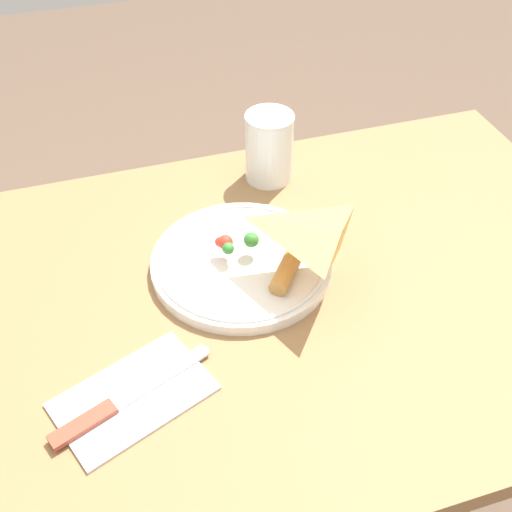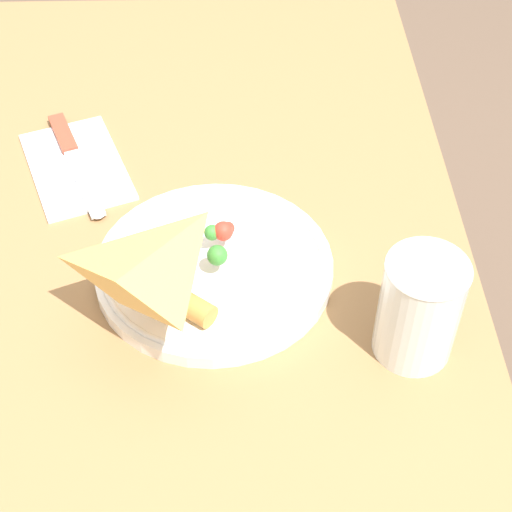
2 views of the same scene
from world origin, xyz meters
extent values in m
cube|color=olive|center=(0.00, 0.00, 0.73)|extent=(1.12, 0.66, 0.03)
cube|color=#4C3823|center=(-0.51, -0.28, 0.36)|extent=(0.06, 0.06, 0.71)
cube|color=#4C3823|center=(-0.51, 0.28, 0.36)|extent=(0.06, 0.06, 0.71)
cylinder|color=white|center=(0.02, 0.06, 0.75)|extent=(0.25, 0.25, 0.02)
torus|color=white|center=(0.02, 0.06, 0.76)|extent=(0.23, 0.23, 0.01)
pyramid|color=#DBA351|center=(0.03, 0.05, 0.77)|extent=(0.17, 0.16, 0.02)
cylinder|color=#C68942|center=(0.08, 0.01, 0.77)|extent=(0.08, 0.09, 0.02)
sphere|color=#388433|center=(0.04, 0.06, 0.79)|extent=(0.02, 0.02, 0.02)
sphere|color=red|center=(0.01, 0.07, 0.79)|extent=(0.02, 0.02, 0.02)
sphere|color=red|center=(0.00, 0.07, 0.79)|extent=(0.01, 0.01, 0.01)
sphere|color=#388433|center=(0.01, 0.05, 0.79)|extent=(0.02, 0.02, 0.02)
cylinder|color=white|center=(0.13, 0.25, 0.80)|extent=(0.07, 0.07, 0.11)
cylinder|color=white|center=(0.13, 0.25, 0.78)|extent=(0.07, 0.07, 0.08)
torus|color=white|center=(0.13, 0.25, 0.85)|extent=(0.08, 0.08, 0.00)
cube|color=silver|center=(-0.15, -0.11, 0.75)|extent=(0.20, 0.16, 0.00)
cube|color=#99422D|center=(-0.21, -0.14, 0.75)|extent=(0.08, 0.05, 0.01)
cube|color=silver|center=(-0.12, -0.10, 0.75)|extent=(0.12, 0.06, 0.00)
ellipsoid|color=silver|center=(-0.06, -0.08, 0.75)|extent=(0.02, 0.02, 0.00)
camera|label=1|loc=(-0.15, -0.56, 1.35)|focal=45.00mm
camera|label=2|loc=(0.58, 0.08, 1.35)|focal=55.00mm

